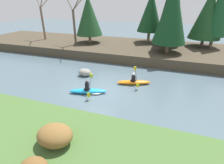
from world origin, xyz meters
TOP-DOWN VIEW (x-y plane):
  - ground_plane at (0.00, 0.00)m, footprint 90.00×90.00m
  - riverbank_near at (0.00, -6.19)m, footprint 44.00×5.01m
  - riverbank_far at (0.00, 10.88)m, footprint 44.00×9.31m
  - conifer_tree_far_left at (-5.48, 10.62)m, footprint 3.42×3.42m
  - conifer_tree_left at (1.86, 13.52)m, footprint 3.25×3.25m
  - conifer_tree_mid_left at (4.42, 12.19)m, footprint 3.09×3.09m
  - conifer_tree_centre at (4.56, 8.93)m, footprint 3.50×3.50m
  - conifer_tree_mid_right at (8.44, 13.00)m, footprint 3.64×3.64m
  - conifer_tree_right at (9.35, 12.61)m, footprint 2.41×2.41m
  - bare_tree_upstream at (-12.56, 10.50)m, footprint 3.22×3.18m
  - bare_tree_mid_upstream at (-6.68, 9.03)m, footprint 3.09×3.06m
  - shrub_clump_nearest at (0.97, -6.18)m, footprint 1.53×1.28m
  - kayaker_lead at (2.51, 2.04)m, footprint 2.75×2.01m
  - kayaker_middle at (-0.24, -0.53)m, footprint 2.75×2.01m
  - boulder_midstream at (-2.07, 2.32)m, footprint 1.15×0.90m

SIDE VIEW (x-z plane):
  - ground_plane at x=0.00m, z-range 0.00..0.00m
  - kayaker_middle at x=-0.24m, z-range -0.40..0.80m
  - kayaker_lead at x=2.51m, z-range -0.38..0.82m
  - boulder_midstream at x=-2.07m, z-range 0.00..0.65m
  - riverbank_near at x=0.00m, z-range 0.00..0.77m
  - riverbank_far at x=0.00m, z-range 0.00..1.04m
  - shrub_clump_nearest at x=0.97m, z-range 0.77..1.60m
  - bare_tree_mid_upstream at x=-6.68m, z-range 0.88..6.45m
  - bare_tree_upstream at x=-12.56m, z-range 0.87..6.68m
  - conifer_tree_far_left at x=-5.48m, z-range 1.54..7.35m
  - conifer_tree_mid_right at x=8.44m, z-range 1.53..8.02m
  - conifer_tree_left at x=1.86m, z-range 1.73..8.05m
  - conifer_tree_centre at x=4.56m, z-range 1.54..8.56m
  - conifer_tree_right at x=9.35m, z-range 1.72..8.78m
  - conifer_tree_mid_left at x=4.42m, z-range 1.61..10.72m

